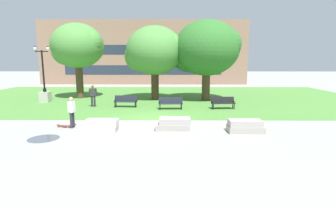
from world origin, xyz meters
TOP-DOWN VIEW (x-y plane):
  - ground_plane at (0.00, 0.00)m, footprint 140.00×140.00m
  - grass_lawn at (0.00, 10.00)m, footprint 40.00×20.00m
  - concrete_block_center at (-2.40, -2.66)m, footprint 1.83×0.90m
  - concrete_block_left at (1.38, -2.17)m, footprint 1.85×0.90m
  - concrete_block_right at (5.08, -2.66)m, footprint 1.80×0.90m
  - person_skateboarder at (-4.18, -1.85)m, footprint 0.29×0.62m
  - skateboard at (-4.60, -1.79)m, footprint 1.04×0.41m
  - puddle at (-4.81, -3.90)m, footprint 1.44×1.44m
  - park_bench_near_left at (-2.30, 4.50)m, footprint 1.82×0.61m
  - park_bench_near_right at (5.19, 3.79)m, footprint 1.85×0.71m
  - park_bench_far_left at (1.22, 3.60)m, footprint 1.82×0.62m
  - lamp_post_left at (-9.82, 6.92)m, footprint 1.32×0.80m
  - tree_far_right at (4.39, 8.20)m, footprint 6.12×5.83m
  - tree_far_left at (-0.29, 8.49)m, footprint 5.44×5.19m
  - tree_near_left at (-7.65, 9.47)m, footprint 5.16×4.92m
  - person_bystander_near_lawn at (-4.90, 4.61)m, footprint 0.69×0.33m
  - building_facade_distant at (-2.94, 24.50)m, footprint 31.51×1.03m

SIDE VIEW (x-z plane):
  - ground_plane at x=0.00m, z-range 0.00..0.00m
  - puddle at x=-4.81m, z-range 0.00..0.01m
  - grass_lawn at x=0.00m, z-range 0.00..0.02m
  - skateboard at x=-4.60m, z-range 0.02..0.15m
  - concrete_block_center at x=-2.40m, z-range -0.01..0.63m
  - concrete_block_left at x=1.38m, z-range -0.01..0.63m
  - concrete_block_right at x=5.08m, z-range -0.01..0.63m
  - park_bench_near_left at x=-2.30m, z-range 0.09..0.99m
  - park_bench_near_right at x=5.19m, z-range 0.09..0.99m
  - park_bench_far_left at x=1.22m, z-range 0.09..0.99m
  - person_skateboarder at x=-4.18m, z-range 0.11..1.82m
  - person_bystander_near_lawn at x=-4.90m, z-range 0.13..1.84m
  - lamp_post_left at x=-9.82m, z-range -1.43..3.46m
  - tree_far_left at x=-0.29m, z-range 1.10..7.82m
  - tree_far_right at x=4.39m, z-range 1.07..8.26m
  - building_facade_distant at x=-2.94m, z-range -0.01..9.57m
  - tree_near_left at x=-7.65m, z-range 1.39..8.48m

